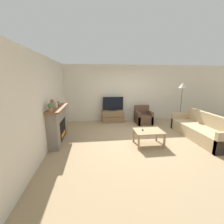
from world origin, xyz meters
TOP-DOWN VIEW (x-y plane):
  - ground_plane at (0.00, 0.00)m, footprint 24.00×24.00m
  - wall_back at (0.00, 2.30)m, footprint 12.00×0.06m
  - wall_left at (-2.85, 0.00)m, footprint 0.06×12.00m
  - fireplace at (-2.66, -0.05)m, footprint 0.43×1.61m
  - mantel_vase_left at (-2.65, -0.54)m, footprint 0.10×0.10m
  - mantel_vase_centre_left at (-2.65, -0.18)m, footprint 0.12×0.12m
  - mantel_clock at (-2.64, 0.11)m, footprint 0.08×0.11m
  - potted_plant at (-2.65, -0.74)m, footprint 0.16×0.16m
  - tv_stand at (-0.57, 2.00)m, footprint 1.03×0.47m
  - tv at (-0.57, 2.00)m, footprint 0.97×0.18m
  - armchair at (0.81, 1.60)m, footprint 0.70×0.76m
  - coffee_table at (0.21, -0.69)m, footprint 0.88×0.65m
  - remote at (0.03, -0.64)m, footprint 0.07×0.16m
  - couch at (2.26, -0.41)m, footprint 0.88×2.40m
  - floor_lamp at (2.31, 1.08)m, footprint 0.34×0.34m

SIDE VIEW (x-z plane):
  - ground_plane at x=0.00m, z-range 0.00..0.00m
  - armchair at x=0.81m, z-range -0.14..0.68m
  - tv_stand at x=-0.57m, z-range 0.00..0.56m
  - couch at x=2.26m, z-range -0.15..0.72m
  - coffee_table at x=0.21m, z-range 0.17..0.65m
  - remote at x=0.03m, z-range 0.48..0.50m
  - fireplace at x=-2.66m, z-range 0.01..1.18m
  - tv at x=-0.57m, z-range 0.54..1.19m
  - mantel_clock at x=-2.64m, z-range 1.17..1.32m
  - mantel_vase_centre_left at x=-2.65m, z-range 1.16..1.37m
  - potted_plant at x=-2.65m, z-range 1.18..1.44m
  - mantel_vase_left at x=-2.65m, z-range 1.16..1.48m
  - wall_back at x=0.00m, z-range 0.00..2.70m
  - wall_left at x=-2.85m, z-range 0.00..2.70m
  - floor_lamp at x=2.31m, z-range 0.70..2.59m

